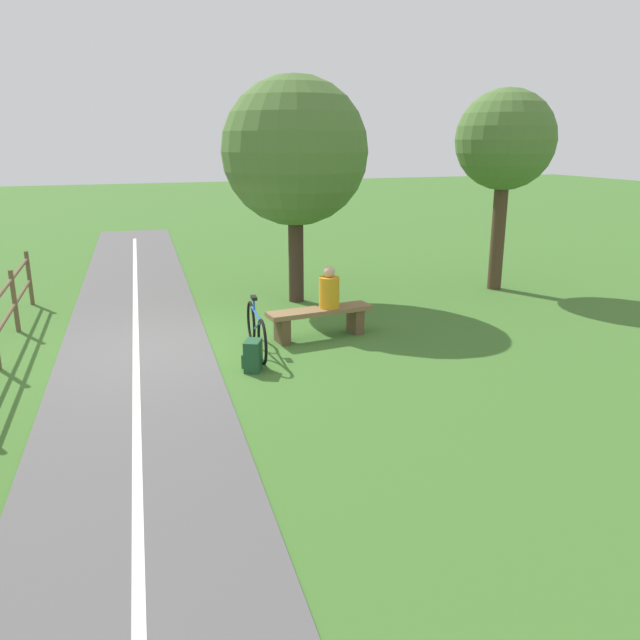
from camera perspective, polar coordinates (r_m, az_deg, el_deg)
ground_plane at (r=10.35m, az=-12.97°, el=-2.45°), size 80.00×80.00×0.00m
paved_path at (r=6.62m, az=-16.27°, el=-13.66°), size 4.51×36.08×0.02m
path_centre_line at (r=6.62m, az=-16.27°, el=-13.58°), size 2.04×31.95×0.00m
bench at (r=10.50m, az=-0.02°, el=0.24°), size 1.84×0.59×0.50m
person_seated at (r=10.46m, az=0.84°, el=2.73°), size 0.37×0.37×0.70m
bicycle at (r=9.80m, az=-5.80°, el=-0.91°), size 0.19×1.77×0.87m
backpack at (r=9.09m, az=-6.15°, el=-3.25°), size 0.35×0.39×0.45m
tree_near_bench at (r=12.59m, az=-2.30°, el=15.00°), size 2.86×2.86×4.42m
tree_by_path at (r=14.23m, az=16.49°, el=15.26°), size 2.09×2.09×4.26m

